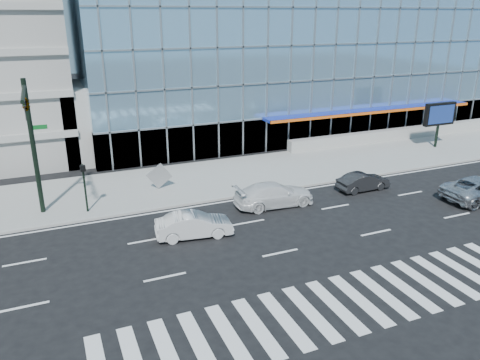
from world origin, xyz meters
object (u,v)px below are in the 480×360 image
object	(u,v)px
ped_signal_post	(84,181)
marquee_sign	(440,115)
white_sedan	(194,225)
dark_sedan	(363,182)
tilted_panel	(159,176)
traffic_signal	(28,119)
white_suv	(274,194)

from	to	relation	value
ped_signal_post	marquee_sign	distance (m)	30.67
white_sedan	dark_sedan	size ratio (longest dim) A/B	1.12
white_sedan	tilted_panel	xyz separation A→B (m)	(-0.02, 7.66, 0.37)
marquee_sign	dark_sedan	size ratio (longest dim) A/B	1.07
white_sedan	dark_sedan	bearing A→B (deg)	-72.07
white_sedan	traffic_signal	bearing A→B (deg)	63.86
traffic_signal	marquee_sign	distance (m)	33.32
tilted_panel	white_suv	bearing A→B (deg)	-40.41
white_suv	ped_signal_post	bearing A→B (deg)	75.88
marquee_sign	dark_sedan	xyz separation A→B (m)	(-12.59, -6.19, -2.45)
ped_signal_post	marquee_sign	xyz separation A→B (m)	(30.50, 3.05, 0.93)
white_suv	tilted_panel	distance (m)	8.12
traffic_signal	white_suv	bearing A→B (deg)	-11.87
marquee_sign	tilted_panel	size ratio (longest dim) A/B	3.08
ped_signal_post	white_suv	world-z (taller)	ped_signal_post
dark_sedan	white_sedan	bearing A→B (deg)	98.81
traffic_signal	dark_sedan	bearing A→B (deg)	-7.73
traffic_signal	tilted_panel	size ratio (longest dim) A/B	6.15
ped_signal_post	tilted_panel	world-z (taller)	ped_signal_post
marquee_sign	traffic_signal	bearing A→B (deg)	-174.08
white_sedan	tilted_panel	world-z (taller)	tilted_panel
marquee_sign	white_suv	bearing A→B (deg)	-162.15
ped_signal_post	white_sedan	xyz separation A→B (m)	(5.03, -5.44, -1.45)
ped_signal_post	white_suv	distance (m)	11.58
dark_sedan	tilted_panel	distance (m)	13.97
marquee_sign	white_sedan	bearing A→B (deg)	-161.56
white_suv	white_sedan	world-z (taller)	white_suv
ped_signal_post	dark_sedan	xyz separation A→B (m)	(17.91, -3.14, -1.53)
dark_sedan	white_suv	bearing A→B (deg)	89.31
traffic_signal	ped_signal_post	distance (m)	4.75
traffic_signal	tilted_panel	xyz separation A→B (m)	(7.51, 2.60, -5.11)
ped_signal_post	tilted_panel	xyz separation A→B (m)	(5.01, 2.22, -1.08)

